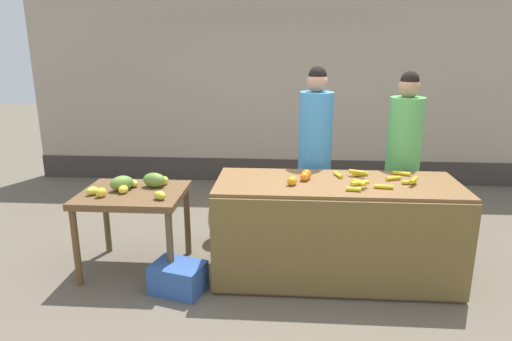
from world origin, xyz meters
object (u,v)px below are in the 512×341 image
object	(u,v)px
vendor_woman_green_shirt	(402,162)
produce_crate	(178,278)
produce_sack	(222,219)
vendor_woman_blue_shirt	(315,159)

from	to	relation	value
vendor_woman_green_shirt	produce_crate	distance (m)	2.49
produce_crate	produce_sack	world-z (taller)	produce_sack
produce_crate	produce_sack	xyz separation A→B (m)	(0.23, 1.09, 0.12)
vendor_woman_blue_shirt	vendor_woman_green_shirt	bearing A→B (deg)	0.83
vendor_woman_blue_shirt	produce_crate	size ratio (longest dim) A/B	4.30
vendor_woman_green_shirt	produce_crate	world-z (taller)	vendor_woman_green_shirt
produce_crate	vendor_woman_blue_shirt	bearing A→B (deg)	40.99
produce_crate	produce_sack	distance (m)	1.12
vendor_woman_blue_shirt	vendor_woman_green_shirt	xyz separation A→B (m)	(0.89, 0.01, -0.02)
vendor_woman_blue_shirt	produce_sack	xyz separation A→B (m)	(-0.98, 0.03, -0.70)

